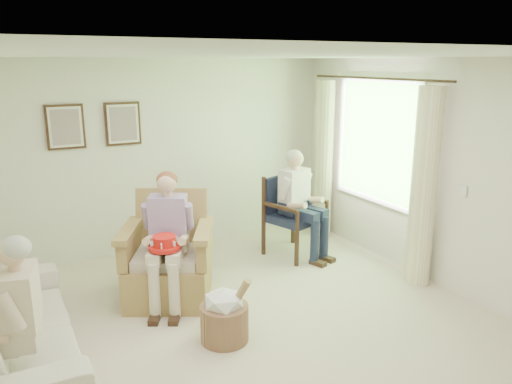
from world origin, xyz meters
TOP-DOWN VIEW (x-y plane):
  - floor at (0.00, 0.00)m, footprint 5.50×5.50m
  - back_wall at (0.00, 2.75)m, footprint 5.00×0.04m
  - right_wall at (2.50, 0.00)m, footprint 0.04×5.50m
  - ceiling at (0.00, 0.00)m, footprint 5.00×5.50m
  - window at (2.46, 1.20)m, footprint 0.13×2.50m
  - curtain_left at (2.33, 0.22)m, footprint 0.34×0.34m
  - curtain_right at (2.33, 2.18)m, footprint 0.34×0.34m
  - framed_print_left at (-1.15, 2.71)m, footprint 0.45×0.05m
  - framed_print_right at (-0.45, 2.71)m, footprint 0.45×0.05m
  - wicker_armchair at (-0.41, 1.22)m, footprint 0.91×0.91m
  - wood_armchair at (1.53, 1.76)m, footprint 0.68×0.64m
  - sofa at (-1.95, 0.59)m, footprint 2.25×0.88m
  - person_wicker at (-0.41, 1.06)m, footprint 0.40×0.63m
  - person_dark at (1.53, 1.59)m, footprint 0.40×0.63m
  - person_sofa at (-1.95, 0.03)m, footprint 0.42×0.62m
  - red_hat at (-0.53, 0.89)m, footprint 0.33×0.33m
  - hatbox at (-0.23, 0.11)m, footprint 0.49×0.49m

SIDE VIEW (x-z plane):
  - floor at x=0.00m, z-range 0.00..0.00m
  - hatbox at x=-0.23m, z-range -0.07..0.59m
  - sofa at x=-1.95m, z-range 0.00..0.66m
  - wicker_armchair at x=-0.41m, z-range -0.21..0.95m
  - wood_armchair at x=1.53m, z-range 0.05..1.10m
  - person_sofa at x=-1.95m, z-range 0.10..1.40m
  - red_hat at x=-0.53m, z-range 0.69..0.83m
  - person_dark at x=1.53m, z-range 0.13..1.54m
  - person_wicker at x=-0.41m, z-range 0.13..1.55m
  - curtain_left at x=2.33m, z-range 0.00..2.30m
  - curtain_right at x=2.33m, z-range 0.00..2.30m
  - back_wall at x=0.00m, z-range 0.00..2.60m
  - right_wall at x=2.50m, z-range 0.00..2.60m
  - window at x=2.46m, z-range 0.77..2.40m
  - framed_print_left at x=-1.15m, z-range 1.51..2.06m
  - framed_print_right at x=-0.45m, z-range 1.51..2.06m
  - ceiling at x=0.00m, z-range 2.59..2.61m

